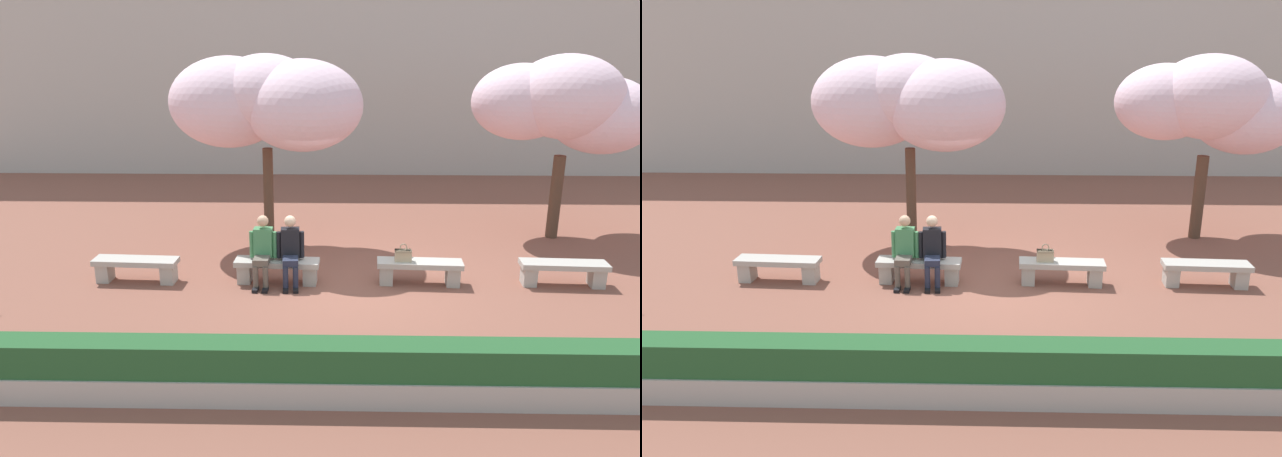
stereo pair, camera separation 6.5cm
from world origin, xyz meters
TOP-DOWN VIEW (x-y plane):
  - ground_plane at (0.00, 0.00)m, footprint 100.00×100.00m
  - building_facade at (0.00, 11.32)m, footprint 28.00×4.00m
  - stone_bench_west_end at (-3.95, 0.00)m, footprint 1.58×0.50m
  - stone_bench_near_west at (-1.32, 0.00)m, footprint 1.58×0.50m
  - stone_bench_center at (1.32, 0.00)m, footprint 1.58×0.50m
  - stone_bench_near_east at (3.95, 0.00)m, footprint 1.58×0.50m
  - person_seated_left at (-1.57, -0.05)m, footprint 0.51×0.70m
  - person_seated_right at (-1.06, -0.05)m, footprint 0.51×0.70m
  - handbag at (1.00, -0.01)m, footprint 0.30×0.15m
  - cherry_tree_main at (-1.67, 2.17)m, footprint 4.02×2.78m
  - cherry_tree_secondary at (4.76, 3.03)m, footprint 3.94×2.52m
  - planter_hedge_foreground at (0.00, -3.87)m, footprint 11.52×0.50m

SIDE VIEW (x-z plane):
  - ground_plane at x=0.00m, z-range 0.00..0.00m
  - stone_bench_west_end at x=-3.95m, z-range 0.07..0.52m
  - stone_bench_near_west at x=-1.32m, z-range 0.07..0.52m
  - stone_bench_center at x=1.32m, z-range 0.07..0.52m
  - stone_bench_near_east at x=3.95m, z-range 0.07..0.52m
  - planter_hedge_foreground at x=0.00m, z-range -0.01..0.79m
  - handbag at x=1.00m, z-range 0.41..0.75m
  - person_seated_left at x=-1.57m, z-range 0.05..1.34m
  - person_seated_right at x=-1.06m, z-range 0.05..1.34m
  - cherry_tree_secondary at x=4.76m, z-range 0.93..4.98m
  - cherry_tree_main at x=-1.67m, z-range 1.07..5.14m
  - building_facade at x=0.00m, z-range 0.00..8.55m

